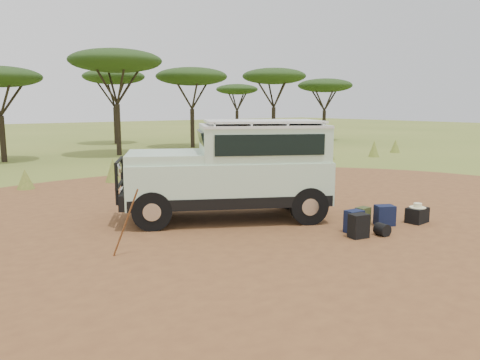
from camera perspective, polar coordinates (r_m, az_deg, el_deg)
ground at (r=10.79m, az=2.77°, el=-6.37°), size 140.00×140.00×0.00m
dirt_clearing at (r=10.79m, az=2.77°, el=-6.34°), size 23.00×23.00×0.01m
grass_fringe at (r=18.15m, az=-14.72°, el=1.00°), size 36.60×1.60×0.90m
acacia_treeline at (r=28.83m, az=-22.58°, el=12.43°), size 46.70×13.20×6.26m
safari_vehicle at (r=11.85m, az=-0.70°, el=1.02°), size 5.44×4.20×2.50m
walking_staff at (r=9.20m, az=-13.78°, el=-5.10°), size 0.45×0.36×1.32m
backpack_black at (r=10.58m, az=14.26°, el=-5.46°), size 0.44×0.36×0.54m
backpack_navy at (r=10.98m, az=13.72°, el=-4.94°), size 0.42×0.32×0.52m
backpack_olive at (r=11.63m, az=14.74°, el=-4.35°), size 0.34×0.26×0.46m
duffel_navy at (r=11.83m, az=17.22°, el=-4.15°), size 0.54×0.50×0.49m
hard_case at (r=12.37m, az=20.78°, el=-4.04°), size 0.57×0.43×0.38m
stuff_sack at (r=10.92m, az=16.95°, el=-5.81°), size 0.32×0.32×0.28m
safari_hat at (r=12.32m, az=20.84°, el=-2.98°), size 0.39×0.39×0.11m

